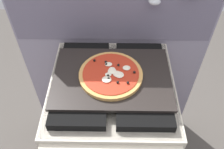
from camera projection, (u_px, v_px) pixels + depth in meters
kitchen_backsplash at (113, 49)px, 1.42m from camera, size 1.10×0.09×1.55m
stove at (112, 128)px, 1.44m from camera, size 0.60×0.64×0.90m
baking_tray at (112, 77)px, 1.11m from camera, size 0.54×0.38×0.02m
pizza_left at (111, 74)px, 1.09m from camera, size 0.29×0.29×0.03m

